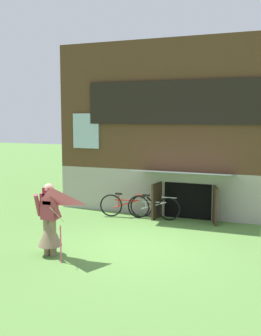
{
  "coord_description": "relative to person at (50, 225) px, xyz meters",
  "views": [
    {
      "loc": [
        3.34,
        -8.71,
        2.99
      ],
      "look_at": [
        -0.39,
        0.68,
        1.73
      ],
      "focal_mm": 44.17,
      "sensor_mm": 36.0,
      "label": 1
    }
  ],
  "objects": [
    {
      "name": "ground_plane",
      "position": [
        1.47,
        1.31,
        -0.66
      ],
      "size": [
        60.0,
        60.0,
        0.0
      ],
      "primitive_type": "plane",
      "color": "#56843D"
    },
    {
      "name": "log_house",
      "position": [
        1.47,
        7.09,
        1.96
      ],
      "size": [
        7.47,
        6.67,
        5.24
      ],
      "color": "#9E998E",
      "rests_on": "ground_plane"
    },
    {
      "name": "person",
      "position": [
        0.0,
        0.0,
        0.0
      ],
      "size": [
        0.61,
        0.52,
        1.58
      ],
      "rotation": [
        0.0,
        0.0,
        0.01
      ],
      "color": "#7F6B51",
      "rests_on": "ground_plane"
    },
    {
      "name": "kite",
      "position": [
        0.39,
        -0.51,
        0.57
      ],
      "size": [
        0.85,
        0.88,
        1.5
      ],
      "color": "#E54C7F",
      "rests_on": "ground_plane"
    },
    {
      "name": "bicycle_silver",
      "position": [
        1.07,
        3.85,
        -0.31
      ],
      "size": [
        1.59,
        0.16,
        0.72
      ],
      "rotation": [
        0.0,
        0.0,
        0.07
      ],
      "color": "black",
      "rests_on": "ground_plane"
    },
    {
      "name": "bicycle_red",
      "position": [
        0.23,
        3.8,
        -0.31
      ],
      "size": [
        1.55,
        0.47,
        0.73
      ],
      "rotation": [
        0.0,
        0.0,
        0.27
      ],
      "color": "black",
      "rests_on": "ground_plane"
    }
  ]
}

